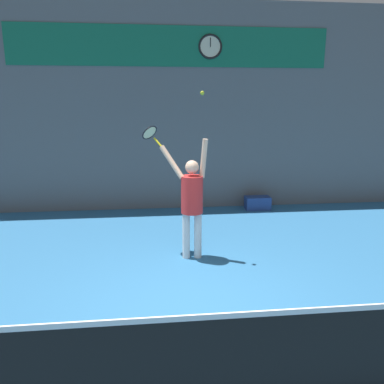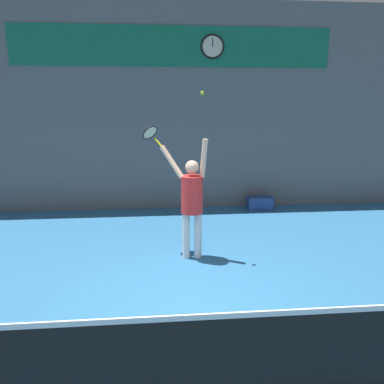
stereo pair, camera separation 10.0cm
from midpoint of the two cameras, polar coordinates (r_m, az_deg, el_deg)
name	(u,v)px [view 1 (the left image)]	position (r m, az deg, el deg)	size (l,w,h in m)	color
ground_plane	(198,320)	(4.92, 0.32, -18.93)	(18.00, 18.00, 0.00)	teal
back_wall	(172,109)	(9.40, -3.36, 12.50)	(18.00, 0.10, 5.00)	slate
sponsor_banner	(172,46)	(9.43, -3.46, 21.31)	(7.54, 0.02, 0.92)	#146B4C
scoreboard_clock	(210,47)	(9.50, 2.48, 21.26)	(0.57, 0.05, 0.57)	beige
court_net	(219,362)	(3.48, 3.25, -24.40)	(6.09, 0.07, 1.06)	#333333
tennis_player	(192,198)	(6.32, -0.50, -0.92)	(0.82, 0.51, 2.07)	white
tennis_racket	(150,133)	(6.57, -6.81, 8.85)	(0.40, 0.40, 0.36)	yellow
tennis_ball	(202,93)	(6.12, 1.09, 14.85)	(0.07, 0.07, 0.07)	#CCDB2D
equipment_bag	(258,203)	(9.67, 9.66, -1.65)	(0.63, 0.35, 0.33)	navy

